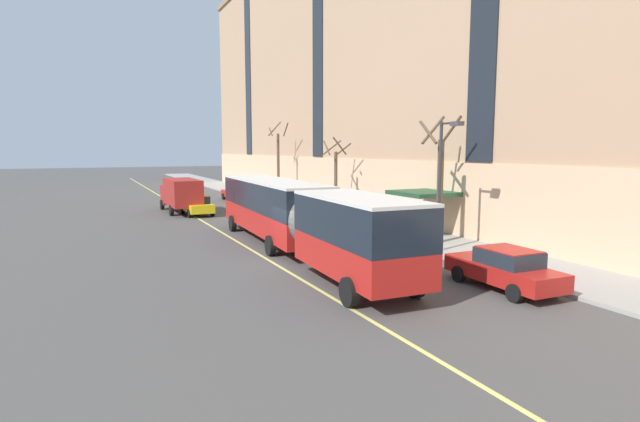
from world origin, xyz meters
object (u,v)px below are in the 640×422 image
(city_bus, at_px, (296,214))
(parked_car_green_5, at_px, (259,199))
(parked_car_red_4, at_px, (236,193))
(fire_hydrant, at_px, (377,228))
(parked_car_darkgray_6, at_px, (289,208))
(taxi_cab, at_px, (197,205))
(parked_car_red_0, at_px, (505,268))
(parked_car_white_3, at_px, (329,219))
(street_lamp, at_px, (443,172))
(box_truck, at_px, (181,193))
(street_tree_far_downtown, at_px, (278,162))
(street_tree_mid_block, at_px, (439,181))
(street_tree_far_uptown, at_px, (336,176))

(city_bus, distance_m, parked_car_green_5, 19.58)
(parked_car_red_4, relative_size, fire_hydrant, 6.50)
(parked_car_darkgray_6, height_order, taxi_cab, same)
(city_bus, bearing_deg, fire_hydrant, 21.89)
(parked_car_red_0, relative_size, fire_hydrant, 6.55)
(parked_car_red_0, height_order, taxi_cab, same)
(parked_car_white_3, distance_m, street_lamp, 9.38)
(parked_car_red_0, height_order, parked_car_green_5, same)
(street_lamp, bearing_deg, taxi_cab, 111.12)
(parked_car_red_0, distance_m, box_truck, 28.80)
(parked_car_red_0, xyz_separation_m, parked_car_green_5, (-0.06, 28.10, -0.00))
(taxi_cab, bearing_deg, parked_car_darkgray_6, -37.94)
(parked_car_white_3, relative_size, box_truck, 0.64)
(city_bus, distance_m, parked_car_white_3, 7.08)
(parked_car_green_5, height_order, street_tree_far_downtown, street_tree_far_downtown)
(taxi_cab, xyz_separation_m, fire_hydrant, (7.65, -14.29, -0.29))
(parked_car_green_5, xyz_separation_m, taxi_cab, (-5.87, -2.19, -0.00))
(parked_car_white_3, xyz_separation_m, box_truck, (-6.70, 13.56, 0.83))
(parked_car_white_3, bearing_deg, fire_hydrant, -57.29)
(parked_car_red_4, bearing_deg, parked_car_red_0, -89.96)
(parked_car_white_3, relative_size, parked_car_darkgray_6, 1.01)
(parked_car_green_5, bearing_deg, parked_car_darkgray_6, -89.73)
(taxi_cab, height_order, street_tree_mid_block, street_tree_mid_block)
(parked_car_red_4, xyz_separation_m, parked_car_green_5, (-0.03, -7.49, -0.00))
(parked_car_darkgray_6, xyz_separation_m, fire_hydrant, (1.75, -9.70, -0.29))
(taxi_cab, bearing_deg, parked_car_red_4, 58.63)
(city_bus, height_order, taxi_cab, city_bus)
(street_tree_mid_block, bearing_deg, street_lamp, -125.08)
(parked_car_red_0, distance_m, parked_car_red_4, 35.59)
(street_tree_mid_block, bearing_deg, fire_hydrant, 113.31)
(street_tree_far_uptown, bearing_deg, parked_car_white_3, -120.99)
(parked_car_red_4, bearing_deg, fire_hydrant, -85.83)
(parked_car_white_3, bearing_deg, street_tree_mid_block, -62.41)
(parked_car_red_0, xyz_separation_m, fire_hydrant, (1.72, 11.62, -0.29))
(street_tree_mid_block, xyz_separation_m, fire_hydrant, (-1.58, 3.66, -3.00))
(parked_car_red_0, height_order, street_lamp, street_lamp)
(box_truck, bearing_deg, street_tree_mid_block, -63.28)
(taxi_cab, bearing_deg, parked_car_red_0, -77.12)
(parked_car_darkgray_6, height_order, street_tree_far_downtown, street_tree_far_downtown)
(box_truck, distance_m, street_tree_mid_block, 22.50)
(parked_car_green_5, bearing_deg, fire_hydrant, -83.84)
(street_tree_far_downtown, bearing_deg, street_lamp, -93.24)
(parked_car_green_5, height_order, street_tree_mid_block, street_tree_mid_block)
(parked_car_red_0, distance_m, street_tree_far_downtown, 32.56)
(parked_car_green_5, height_order, parked_car_darkgray_6, same)
(parked_car_red_4, relative_size, street_tree_far_downtown, 0.61)
(parked_car_green_5, distance_m, parked_car_darkgray_6, 6.79)
(parked_car_darkgray_6, distance_m, taxi_cab, 7.48)
(parked_car_darkgray_6, xyz_separation_m, street_tree_far_uptown, (3.34, -1.23, 2.40))
(box_truck, relative_size, street_tree_mid_block, 1.07)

